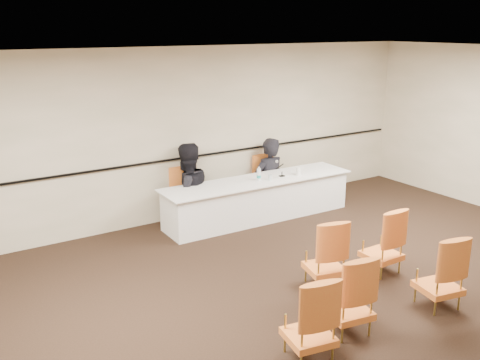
# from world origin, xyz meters

# --- Properties ---
(floor) EXTENTS (10.00, 10.00, 0.00)m
(floor) POSITION_xyz_m (0.00, 0.00, 0.00)
(floor) COLOR black
(floor) RESTS_ON ground
(ceiling) EXTENTS (10.00, 10.00, 0.00)m
(ceiling) POSITION_xyz_m (0.00, 0.00, 3.00)
(ceiling) COLOR white
(ceiling) RESTS_ON ground
(wall_back) EXTENTS (10.00, 0.04, 3.00)m
(wall_back) POSITION_xyz_m (0.00, 4.00, 1.50)
(wall_back) COLOR #B4AD8D
(wall_back) RESTS_ON ground
(wall_rail) EXTENTS (9.80, 0.04, 0.03)m
(wall_rail) POSITION_xyz_m (0.00, 3.96, 1.10)
(wall_rail) COLOR black
(wall_rail) RESTS_ON wall_back
(panel_table) EXTENTS (3.60, 0.92, 0.72)m
(panel_table) POSITION_xyz_m (1.06, 3.20, 0.36)
(panel_table) COLOR white
(panel_table) RESTS_ON ground
(panelist_main) EXTENTS (0.71, 0.49, 1.88)m
(panelist_main) POSITION_xyz_m (1.66, 3.73, 0.37)
(panelist_main) COLOR black
(panelist_main) RESTS_ON ground
(panelist_main_chair) EXTENTS (0.51, 0.51, 0.95)m
(panelist_main_chair) POSITION_xyz_m (1.66, 3.73, 0.47)
(panelist_main_chair) COLOR #EA552A
(panelist_main_chair) RESTS_ON ground
(panelist_second) EXTENTS (0.98, 0.79, 1.91)m
(panelist_second) POSITION_xyz_m (-0.07, 3.77, 0.45)
(panelist_second) COLOR black
(panelist_second) RESTS_ON ground
(panelist_second_chair) EXTENTS (0.51, 0.51, 0.95)m
(panelist_second_chair) POSITION_xyz_m (-0.07, 3.77, 0.47)
(panelist_second_chair) COLOR #EA552A
(panelist_second_chair) RESTS_ON ground
(papers) EXTENTS (0.36, 0.33, 0.00)m
(papers) POSITION_xyz_m (1.54, 3.19, 0.72)
(papers) COLOR white
(papers) RESTS_ON panel_table
(microphone) EXTENTS (0.11, 0.20, 0.28)m
(microphone) POSITION_xyz_m (1.52, 3.14, 0.86)
(microphone) COLOR black
(microphone) RESTS_ON panel_table
(water_bottle) EXTENTS (0.09, 0.09, 0.24)m
(water_bottle) POSITION_xyz_m (1.04, 3.17, 0.84)
(water_bottle) COLOR teal
(water_bottle) RESTS_ON panel_table
(drinking_glass) EXTENTS (0.08, 0.08, 0.10)m
(drinking_glass) POSITION_xyz_m (1.21, 3.07, 0.77)
(drinking_glass) COLOR silver
(drinking_glass) RESTS_ON panel_table
(coffee_cup) EXTENTS (0.11, 0.11, 0.14)m
(coffee_cup) POSITION_xyz_m (1.83, 3.06, 0.79)
(coffee_cup) COLOR white
(coffee_cup) RESTS_ON panel_table
(aud_chair_front_mid) EXTENTS (0.61, 0.61, 0.95)m
(aud_chair_front_mid) POSITION_xyz_m (0.31, 0.61, 0.47)
(aud_chair_front_mid) COLOR #EA552A
(aud_chair_front_mid) RESTS_ON ground
(aud_chair_front_right) EXTENTS (0.50, 0.50, 0.95)m
(aud_chair_front_right) POSITION_xyz_m (1.26, 0.49, 0.47)
(aud_chair_front_right) COLOR #EA552A
(aud_chair_front_right) RESTS_ON ground
(aud_chair_back_left) EXTENTS (0.58, 0.58, 0.95)m
(aud_chair_back_left) POSITION_xyz_m (-0.90, -0.52, 0.47)
(aud_chair_back_left) COLOR #EA552A
(aud_chair_back_left) RESTS_ON ground
(aud_chair_back_mid) EXTENTS (0.58, 0.58, 0.95)m
(aud_chair_back_mid) POSITION_xyz_m (-0.21, -0.37, 0.47)
(aud_chair_back_mid) COLOR #EA552A
(aud_chair_back_mid) RESTS_ON ground
(aud_chair_back_right) EXTENTS (0.59, 0.59, 0.95)m
(aud_chair_back_right) POSITION_xyz_m (1.12, -0.55, 0.47)
(aud_chair_back_right) COLOR #EA552A
(aud_chair_back_right) RESTS_ON ground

